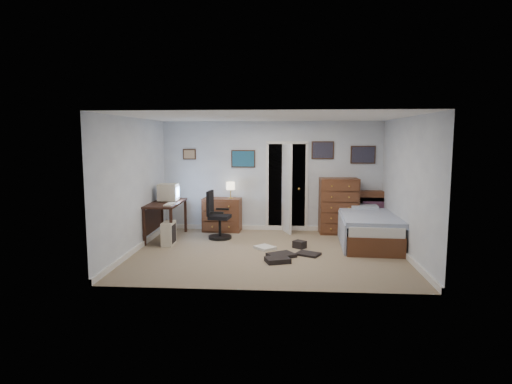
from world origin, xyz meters
TOP-DOWN VIEW (x-y plane):
  - floor at (0.00, 0.00)m, footprint 5.00×4.00m
  - computer_desk at (-2.29, 0.99)m, footprint 0.64×1.36m
  - crt_monitor at (-2.18, 1.14)m, footprint 0.41×0.38m
  - keyboard at (-2.02, 0.64)m, footprint 0.16×0.42m
  - pc_tower at (-2.00, 0.44)m, footprint 0.22×0.44m
  - office_chair at (-1.12, 1.05)m, footprint 0.54×0.54m
  - media_stack at (-2.32, 2.22)m, footprint 0.18×0.18m
  - low_dresser at (-1.12, 1.77)m, footprint 0.88×0.48m
  - table_lamp at (-0.92, 1.77)m, footprint 0.20×0.20m
  - doorway at (0.35, 2.27)m, footprint 0.96×1.12m
  - tall_dresser at (1.51, 1.75)m, footprint 0.86×0.53m
  - headboard_bookcase at (2.46, 1.86)m, footprint 1.07×0.32m
  - bed at (1.98, 0.79)m, footprint 1.19×2.10m
  - wall_posters at (0.57, 1.98)m, footprint 4.38×0.04m
  - floor_clutter at (0.32, -0.17)m, footprint 1.29×1.33m

SIDE VIEW (x-z plane):
  - floor at x=0.00m, z-range -0.02..0.00m
  - floor_clutter at x=0.32m, z-range -0.03..0.11m
  - pc_tower at x=-2.00m, z-range 0.00..0.47m
  - bed at x=1.98m, z-range -0.02..0.65m
  - low_dresser at x=-1.12m, z-range 0.00..0.76m
  - office_chair at x=-1.12m, z-range -0.12..0.90m
  - media_stack at x=-2.32m, z-range 0.00..0.87m
  - headboard_bookcase at x=2.46m, z-range 0.03..0.98m
  - computer_desk at x=-2.29m, z-range 0.21..0.99m
  - tall_dresser at x=1.51m, z-range 0.00..1.24m
  - keyboard at x=-2.02m, z-range 0.78..0.80m
  - crt_monitor at x=-2.18m, z-range 0.78..1.16m
  - doorway at x=0.35m, z-range -0.02..2.03m
  - table_lamp at x=-0.92m, z-range 0.85..1.22m
  - wall_posters at x=0.57m, z-range 1.45..2.05m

